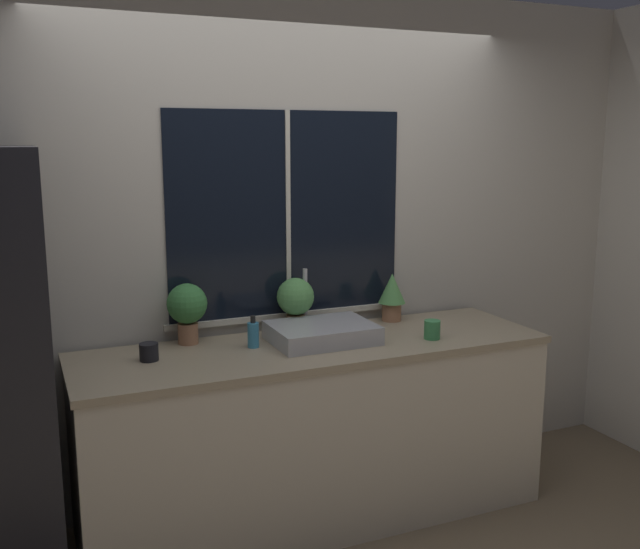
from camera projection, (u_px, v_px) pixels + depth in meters
The scene contains 11 objects.
ground_plane at pixel (343, 548), 3.39m from camera, with size 14.00×14.00×0.00m, color brown.
wall_back at pixel (286, 247), 3.81m from camera, with size 8.00×0.09×2.70m.
wall_right at pixel (522, 216), 5.35m from camera, with size 0.06×7.00×2.70m.
counter at pixel (315, 432), 3.61m from camera, with size 2.36×0.69×0.92m.
sink at pixel (322, 332), 3.57m from camera, with size 0.51×0.43×0.33m.
potted_plant_left at pixel (187, 307), 3.50m from camera, with size 0.20×0.20×0.30m.
potted_plant_center at pixel (296, 299), 3.73m from camera, with size 0.20×0.20×0.29m.
potted_plant_right at pixel (392, 294), 3.96m from camera, with size 0.15×0.15×0.27m.
soap_bottle at pixel (253, 334), 3.46m from camera, with size 0.06×0.06×0.16m.
mug_black at pixel (149, 352), 3.26m from camera, with size 0.09×0.09×0.08m.
mug_green at pixel (432, 330), 3.61m from camera, with size 0.08×0.08×0.10m.
Camera 1 is at (-1.33, -2.79, 1.92)m, focal length 40.00 mm.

